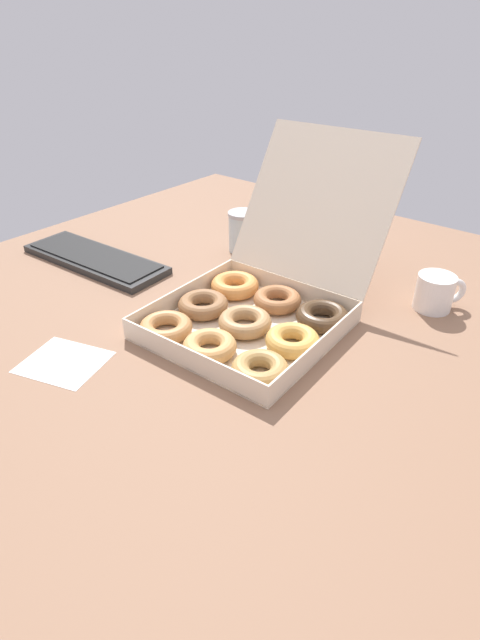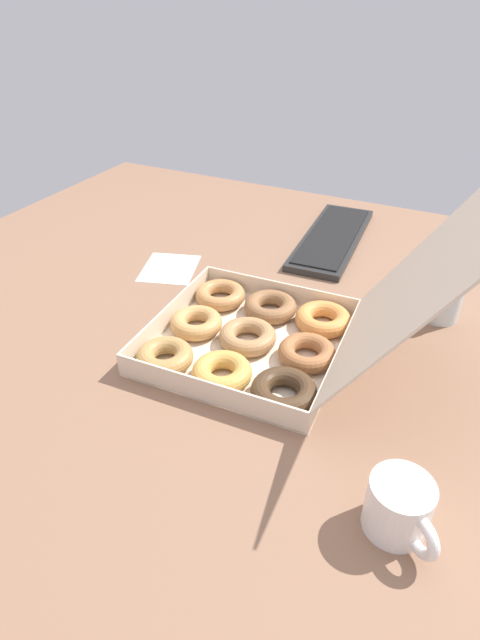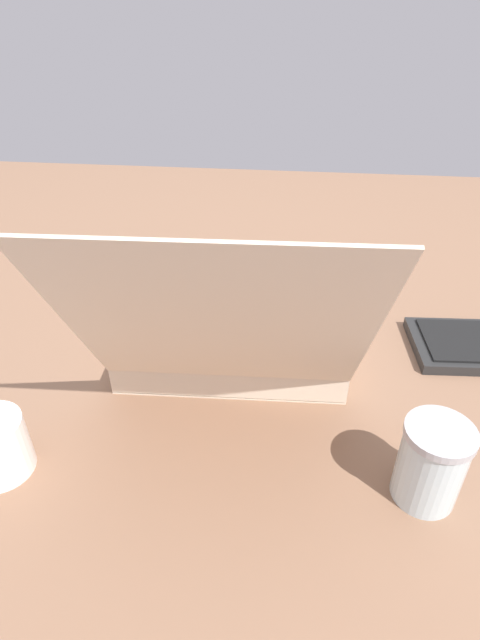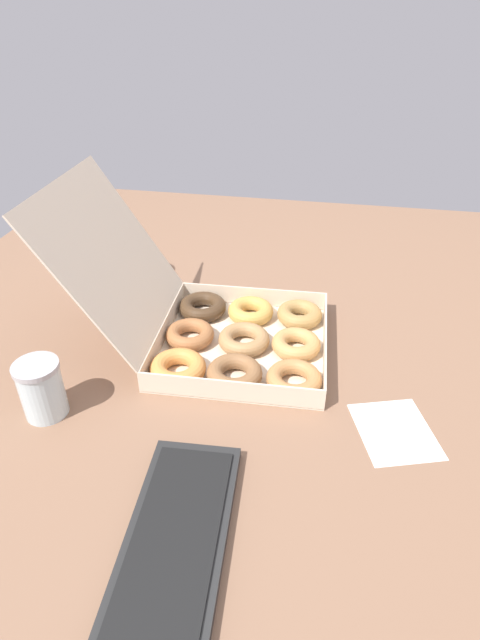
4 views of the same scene
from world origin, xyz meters
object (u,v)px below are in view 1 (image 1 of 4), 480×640
(coffee_mug, at_px, (436,292))
(glass_jar, at_px, (243,231))
(donut_box, at_px, (254,308))
(keyboard, at_px, (95,259))

(coffee_mug, relative_size, glass_jar, 0.92)
(donut_box, height_order, keyboard, donut_box)
(donut_box, bearing_deg, coffee_mug, 48.59)
(keyboard, bearing_deg, donut_box, 2.80)
(coffee_mug, height_order, glass_jar, glass_jar)
(donut_box, distance_m, glass_jar, 0.39)
(donut_box, xyz_separation_m, keyboard, (-0.52, -0.03, -0.03))
(glass_jar, bearing_deg, coffee_mug, 2.24)
(glass_jar, bearing_deg, keyboard, -129.19)
(keyboard, distance_m, glass_jar, 0.41)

